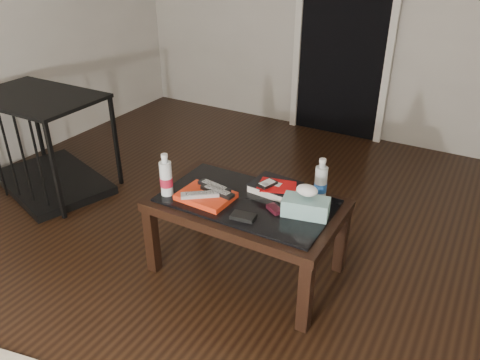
% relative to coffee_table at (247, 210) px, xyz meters
% --- Properties ---
extents(ground, '(5.00, 5.00, 0.00)m').
position_rel_coffee_table_xyz_m(ground, '(0.13, -0.24, -0.40)').
color(ground, black).
rests_on(ground, ground).
extents(doorway, '(0.90, 0.08, 2.07)m').
position_rel_coffee_table_xyz_m(doorway, '(-0.27, 2.23, 0.63)').
color(doorway, black).
rests_on(doorway, ground).
extents(coffee_table, '(1.00, 0.60, 0.46)m').
position_rel_coffee_table_xyz_m(coffee_table, '(0.00, 0.00, 0.00)').
color(coffee_table, black).
rests_on(coffee_table, ground).
extents(pet_crate, '(1.04, 0.84, 0.71)m').
position_rel_coffee_table_xyz_m(pet_crate, '(-1.77, 0.14, -0.17)').
color(pet_crate, black).
rests_on(pet_crate, ground).
extents(magazines, '(0.29, 0.22, 0.03)m').
position_rel_coffee_table_xyz_m(magazines, '(-0.20, -0.10, 0.08)').
color(magazines, red).
rests_on(magazines, coffee_table).
extents(remote_silver, '(0.19, 0.16, 0.02)m').
position_rel_coffee_table_xyz_m(remote_silver, '(-0.21, -0.13, 0.11)').
color(remote_silver, '#ABACB0').
rests_on(remote_silver, magazines).
extents(remote_black_front, '(0.21, 0.08, 0.02)m').
position_rel_coffee_table_xyz_m(remote_black_front, '(-0.15, -0.06, 0.11)').
color(remote_black_front, black).
rests_on(remote_black_front, magazines).
extents(remote_black_back, '(0.21, 0.08, 0.02)m').
position_rel_coffee_table_xyz_m(remote_black_back, '(-0.19, -0.02, 0.11)').
color(remote_black_back, black).
rests_on(remote_black_back, magazines).
extents(textbook, '(0.27, 0.22, 0.05)m').
position_rel_coffee_table_xyz_m(textbook, '(0.09, 0.16, 0.09)').
color(textbook, black).
rests_on(textbook, coffee_table).
extents(dvd_mailers, '(0.21, 0.17, 0.01)m').
position_rel_coffee_table_xyz_m(dvd_mailers, '(0.10, 0.15, 0.11)').
color(dvd_mailers, red).
rests_on(dvd_mailers, textbook).
extents(ipod, '(0.09, 0.12, 0.02)m').
position_rel_coffee_table_xyz_m(ipod, '(0.06, 0.11, 0.12)').
color(ipod, black).
rests_on(ipod, dvd_mailers).
extents(flip_phone, '(0.10, 0.09, 0.02)m').
position_rel_coffee_table_xyz_m(flip_phone, '(0.17, -0.03, 0.08)').
color(flip_phone, black).
rests_on(flip_phone, coffee_table).
extents(wallet, '(0.13, 0.09, 0.02)m').
position_rel_coffee_table_xyz_m(wallet, '(0.07, -0.17, 0.07)').
color(wallet, black).
rests_on(wallet, coffee_table).
extents(water_bottle_left, '(0.08, 0.08, 0.24)m').
position_rel_coffee_table_xyz_m(water_bottle_left, '(-0.41, -0.16, 0.18)').
color(water_bottle_left, white).
rests_on(water_bottle_left, coffee_table).
extents(water_bottle_right, '(0.08, 0.08, 0.24)m').
position_rel_coffee_table_xyz_m(water_bottle_right, '(0.33, 0.19, 0.18)').
color(water_bottle_right, silver).
rests_on(water_bottle_right, coffee_table).
extents(tissue_box, '(0.25, 0.16, 0.09)m').
position_rel_coffee_table_xyz_m(tissue_box, '(0.32, 0.02, 0.11)').
color(tissue_box, teal).
rests_on(tissue_box, coffee_table).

